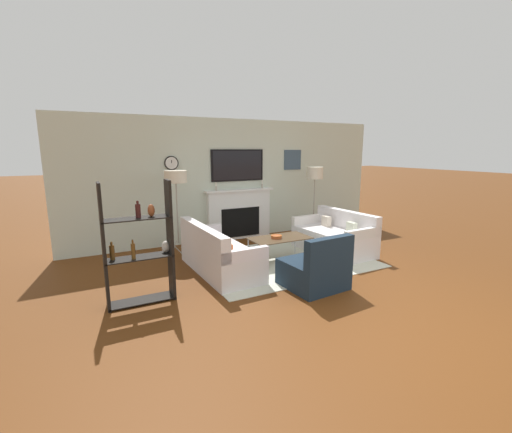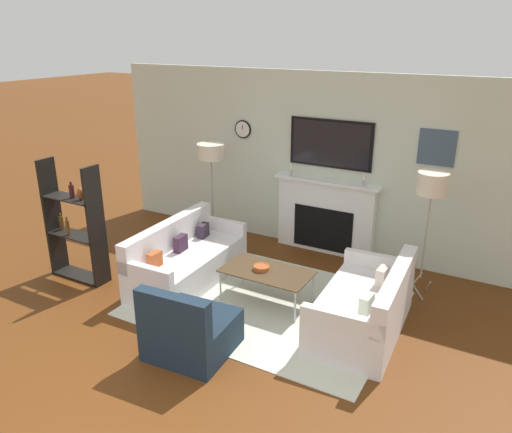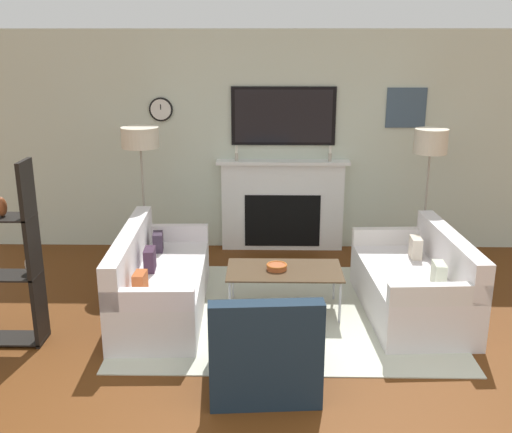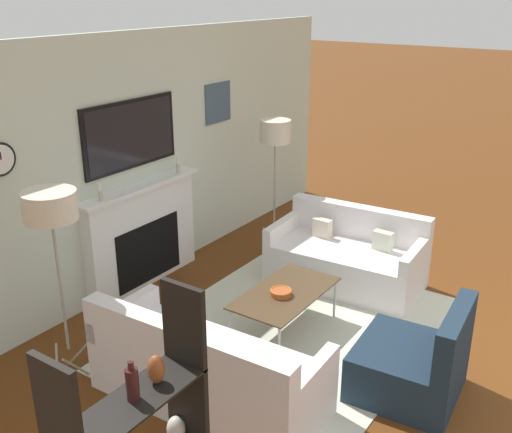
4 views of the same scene
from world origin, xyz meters
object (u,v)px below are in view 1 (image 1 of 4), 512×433
object	(u,v)px
floor_lamp_left	(176,178)
decorative_bowl	(276,236)
couch_right	(335,238)
armchair	(315,270)
floor_lamp_right	(315,174)
coffee_table	(280,239)
shelf_unit	(140,246)
couch_left	(218,255)

from	to	relation	value
floor_lamp_left	decorative_bowl	bearing A→B (deg)	-37.47
couch_right	armchair	distance (m)	1.97
decorative_bowl	floor_lamp_right	world-z (taller)	floor_lamp_right
armchair	floor_lamp_left	distance (m)	3.11
coffee_table	floor_lamp_left	size ratio (longest dim) A/B	0.67
shelf_unit	decorative_bowl	bearing A→B (deg)	14.96
couch_right	coffee_table	distance (m)	1.28
couch_left	shelf_unit	bearing A→B (deg)	-154.52
couch_left	floor_lamp_right	distance (m)	3.32
shelf_unit	coffee_table	bearing A→B (deg)	14.54
decorative_bowl	floor_lamp_left	xyz separation A→B (m)	(-1.51, 1.16, 1.04)
couch_right	decorative_bowl	world-z (taller)	couch_right
floor_lamp_right	couch_left	bearing A→B (deg)	-157.46
decorative_bowl	shelf_unit	bearing A→B (deg)	-165.04
armchair	decorative_bowl	world-z (taller)	armchair
floor_lamp_left	shelf_unit	size ratio (longest dim) A/B	1.01
coffee_table	shelf_unit	bearing A→B (deg)	-165.46
decorative_bowl	shelf_unit	distance (m)	2.60
floor_lamp_left	coffee_table	bearing A→B (deg)	-36.15
couch_left	couch_right	size ratio (longest dim) A/B	1.13
floor_lamp_left	couch_right	bearing A→B (deg)	-22.49
armchair	coffee_table	xyz separation A→B (m)	(0.19, 1.33, 0.14)
coffee_table	decorative_bowl	size ratio (longest dim) A/B	5.47
armchair	floor_lamp_right	distance (m)	3.32
armchair	couch_right	bearing A→B (deg)	41.67
floor_lamp_left	shelf_unit	xyz separation A→B (m)	(-0.98, -1.82, -0.72)
coffee_table	shelf_unit	distance (m)	2.68
couch_right	decorative_bowl	size ratio (longest dim) A/B	8.17
couch_left	floor_lamp_right	bearing A→B (deg)	22.54
shelf_unit	couch_right	bearing A→B (deg)	9.44
decorative_bowl	coffee_table	bearing A→B (deg)	-0.04
armchair	shelf_unit	distance (m)	2.52
couch_right	floor_lamp_left	bearing A→B (deg)	157.51
floor_lamp_right	armchair	bearing A→B (deg)	-126.21
armchair	floor_lamp_left	xyz separation A→B (m)	(-1.39, 2.49, 1.24)
couch_left	coffee_table	world-z (taller)	couch_left
coffee_table	couch_left	bearing A→B (deg)	-178.58
armchair	shelf_unit	bearing A→B (deg)	164.22
coffee_table	decorative_bowl	bearing A→B (deg)	179.96
decorative_bowl	floor_lamp_right	bearing A→B (deg)	34.18
couch_left	armchair	world-z (taller)	armchair
couch_right	shelf_unit	bearing A→B (deg)	-170.56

